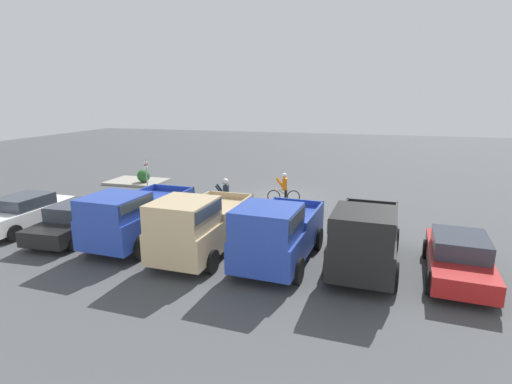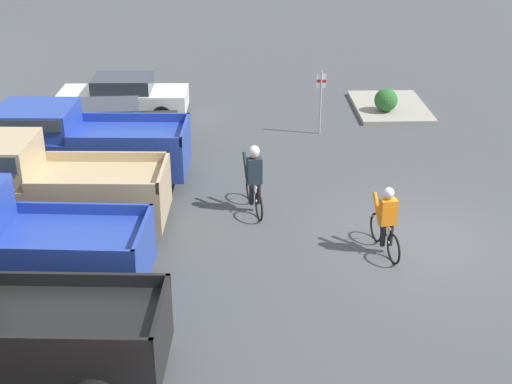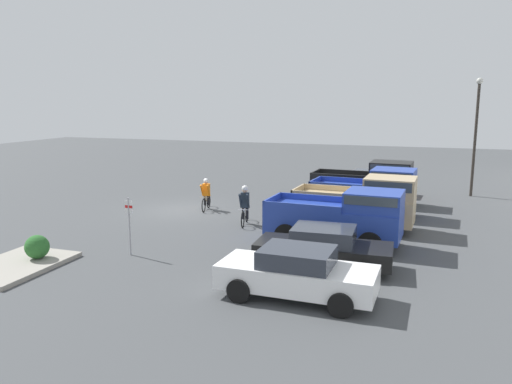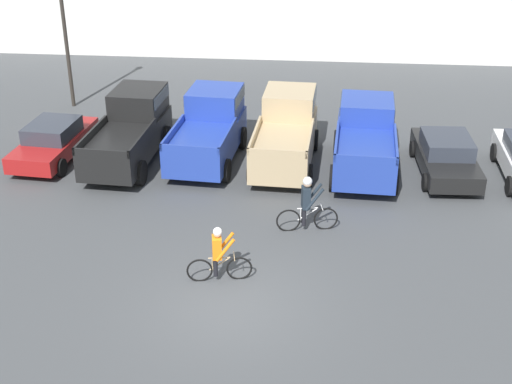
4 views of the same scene
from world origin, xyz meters
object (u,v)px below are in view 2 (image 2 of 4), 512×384
sedan_2 (124,97)px  fire_lane_sign (321,96)px  cyclist_1 (387,220)px  shrub (386,100)px  pickup_truck_3 (81,143)px  pickup_truck_2 (40,185)px  pickup_truck_1 (5,242)px  cyclist_0 (254,177)px  sedan_1 (105,125)px

sedan_2 → fire_lane_sign: (-1.90, -6.61, 0.54)m
cyclist_1 → shrub: (9.59, -1.93, -0.24)m
cyclist_1 → pickup_truck_3: bearing=61.4°
pickup_truck_2 → cyclist_1: bearing=-99.5°
pickup_truck_1 → shrub: size_ratio=6.10×
pickup_truck_1 → sedan_2: (11.17, -0.84, -0.44)m
cyclist_0 → shrub: bearing=-33.3°
sedan_1 → fire_lane_sign: (0.90, -6.80, 0.59)m
cyclist_0 → fire_lane_sign: size_ratio=0.88×
sedan_1 → cyclist_1: (-6.92, -7.39, 0.12)m
pickup_truck_2 → sedan_2: bearing=-5.5°
pickup_truck_3 → sedan_1: pickup_truck_3 is taller
pickup_truck_1 → pickup_truck_3: 5.60m
sedan_2 → shrub: bearing=-90.8°
pickup_truck_3 → pickup_truck_2: bearing=171.2°
cyclist_0 → shrub: size_ratio=2.27×
cyclist_1 → shrub: size_ratio=2.12×
pickup_truck_3 → sedan_2: pickup_truck_3 is taller
sedan_2 → shrub: size_ratio=5.43×
pickup_truck_1 → sedan_2: 11.21m
sedan_2 → cyclist_1: bearing=-143.4°
pickup_truck_3 → sedan_2: (5.58, -0.37, -0.42)m
pickup_truck_1 → sedan_1: 8.41m
pickup_truck_2 → sedan_1: pickup_truck_2 is taller
sedan_2 → cyclist_0: (-7.49, -4.29, 0.18)m
fire_lane_sign → shrub: bearing=-54.9°
fire_lane_sign → sedan_1: bearing=97.5°
cyclist_0 → cyclist_1: cyclist_0 is taller
pickup_truck_1 → fire_lane_sign: (9.26, -7.45, 0.10)m
pickup_truck_1 → sedan_2: bearing=-4.3°
pickup_truck_3 → fire_lane_sign: bearing=-62.2°
pickup_truck_3 → cyclist_0: pickup_truck_3 is taller
sedan_1 → fire_lane_sign: bearing=-82.5°
pickup_truck_1 → pickup_truck_3: size_ratio=0.97×
pickup_truck_2 → cyclist_0: 5.18m
cyclist_0 → shrub: 8.81m
cyclist_1 → fire_lane_sign: bearing=4.3°
pickup_truck_2 → fire_lane_sign: (6.48, -7.41, 0.10)m
pickup_truck_3 → sedan_2: 5.61m
pickup_truck_3 → cyclist_1: 8.64m
pickup_truck_1 → cyclist_0: (3.68, -5.13, -0.26)m
sedan_2 → cyclist_0: cyclist_0 is taller
sedan_2 → fire_lane_sign: 6.90m
sedan_2 → cyclist_0: 8.63m
pickup_truck_2 → cyclist_1: (-1.34, -8.01, -0.37)m
cyclist_1 → shrub: cyclist_1 is taller
pickup_truck_3 → fire_lane_sign: (3.68, -6.98, 0.13)m
shrub → pickup_truck_2: bearing=129.7°
pickup_truck_2 → shrub: 12.92m
cyclist_1 → cyclist_0: bearing=52.5°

